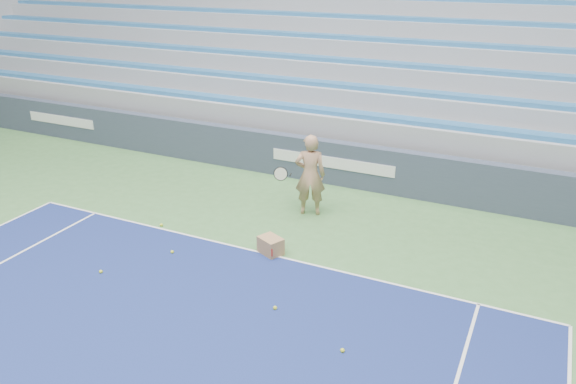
# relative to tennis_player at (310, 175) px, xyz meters

# --- Properties ---
(sponsor_barrier) EXTENTS (30.00, 0.32, 1.10)m
(sponsor_barrier) POSITION_rel_tennis_player_xyz_m (-0.18, 1.92, -0.36)
(sponsor_barrier) COLOR #353F52
(sponsor_barrier) RESTS_ON ground
(bleachers) EXTENTS (31.00, 9.15, 7.30)m
(bleachers) POSITION_rel_tennis_player_xyz_m (-0.18, 7.64, 1.44)
(bleachers) COLOR #93949B
(bleachers) RESTS_ON ground
(tennis_player) EXTENTS (0.99, 0.94, 1.82)m
(tennis_player) POSITION_rel_tennis_player_xyz_m (0.00, 0.00, 0.00)
(tennis_player) COLOR tan
(tennis_player) RESTS_ON ground
(ball_box) EXTENTS (0.55, 0.50, 0.34)m
(ball_box) POSITION_rel_tennis_player_xyz_m (0.06, -2.01, -0.74)
(ball_box) COLOR #9F774D
(ball_box) RESTS_ON ground
(tennis_ball_0) EXTENTS (0.07, 0.07, 0.07)m
(tennis_ball_0) POSITION_rel_tennis_player_xyz_m (2.34, -4.17, -0.88)
(tennis_ball_0) COLOR #C6D12A
(tennis_ball_0) RESTS_ON ground
(tennis_ball_1) EXTENTS (0.07, 0.07, 0.07)m
(tennis_ball_1) POSITION_rel_tennis_player_xyz_m (-1.65, -2.83, -0.88)
(tennis_ball_1) COLOR #C6D12A
(tennis_ball_1) RESTS_ON ground
(tennis_ball_2) EXTENTS (0.07, 0.07, 0.07)m
(tennis_ball_2) POSITION_rel_tennis_player_xyz_m (0.98, -3.64, -0.88)
(tennis_ball_2) COLOR #C6D12A
(tennis_ball_2) RESTS_ON ground
(tennis_ball_3) EXTENTS (0.07, 0.07, 0.07)m
(tennis_ball_3) POSITION_rel_tennis_player_xyz_m (-2.57, -1.96, -0.88)
(tennis_ball_3) COLOR #C6D12A
(tennis_ball_3) RESTS_ON ground
(tennis_ball_4) EXTENTS (0.07, 0.07, 0.07)m
(tennis_ball_4) POSITION_rel_tennis_player_xyz_m (-2.37, -3.99, -0.88)
(tennis_ball_4) COLOR #C6D12A
(tennis_ball_4) RESTS_ON ground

